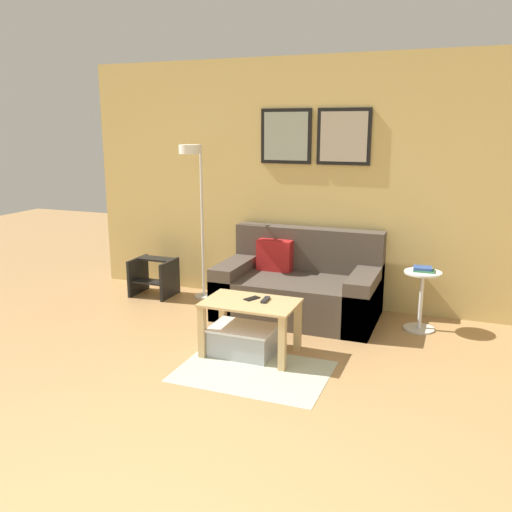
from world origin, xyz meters
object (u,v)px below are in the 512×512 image
(floor_lamp, at_px, (194,186))
(storage_bin, at_px, (243,340))
(remote_control, at_px, (265,300))
(couch, at_px, (299,288))
(step_stool, at_px, (154,276))
(cell_phone, at_px, (252,298))
(side_table, at_px, (421,295))
(book_stack, at_px, (423,269))
(coffee_table, at_px, (251,314))

(floor_lamp, bearing_deg, storage_bin, -48.22)
(floor_lamp, height_order, remote_control, floor_lamp)
(couch, xyz_separation_m, storage_bin, (-0.15, -1.10, -0.16))
(step_stool, bearing_deg, cell_phone, -33.33)
(side_table, distance_m, book_stack, 0.25)
(floor_lamp, height_order, cell_phone, floor_lamp)
(storage_bin, height_order, side_table, side_table)
(side_table, bearing_deg, step_stool, 179.49)
(storage_bin, bearing_deg, remote_control, 26.63)
(storage_bin, relative_size, side_table, 0.94)
(step_stool, bearing_deg, floor_lamp, -2.28)
(cell_phone, bearing_deg, side_table, 64.30)
(remote_control, distance_m, cell_phone, 0.12)
(couch, xyz_separation_m, remote_control, (0.01, -1.02, 0.19))
(coffee_table, distance_m, remote_control, 0.17)
(floor_lamp, relative_size, remote_control, 11.20)
(couch, xyz_separation_m, coffee_table, (-0.09, -1.08, 0.07))
(remote_control, bearing_deg, coffee_table, -154.82)
(couch, distance_m, step_stool, 1.72)
(storage_bin, bearing_deg, coffee_table, 23.75)
(storage_bin, xyz_separation_m, cell_phone, (0.04, 0.09, 0.34))
(couch, relative_size, book_stack, 7.82)
(couch, relative_size, remote_control, 10.36)
(side_table, xyz_separation_m, book_stack, (-0.00, 0.02, 0.24))
(couch, distance_m, coffee_table, 1.08)
(couch, height_order, book_stack, couch)
(couch, bearing_deg, remote_control, -89.17)
(floor_lamp, xyz_separation_m, step_stool, (-0.56, 0.02, -1.03))
(floor_lamp, bearing_deg, remote_control, -41.62)
(storage_bin, height_order, book_stack, book_stack)
(cell_phone, height_order, step_stool, cell_phone)
(couch, distance_m, book_stack, 1.21)
(couch, relative_size, side_table, 2.76)
(book_stack, height_order, cell_phone, book_stack)
(coffee_table, bearing_deg, side_table, 40.89)
(cell_phone, bearing_deg, coffee_table, -52.37)
(couch, bearing_deg, step_stool, 178.41)
(coffee_table, xyz_separation_m, side_table, (1.27, 1.10, -0.02))
(cell_phone, bearing_deg, storage_bin, -89.87)
(side_table, distance_m, cell_phone, 1.65)
(side_table, height_order, cell_phone, side_table)
(side_table, bearing_deg, remote_control, -138.11)
(storage_bin, distance_m, side_table, 1.75)
(couch, relative_size, storage_bin, 2.92)
(step_stool, bearing_deg, side_table, -0.51)
(cell_phone, distance_m, step_stool, 1.94)
(side_table, xyz_separation_m, remote_control, (-1.16, -1.04, 0.13))
(remote_control, bearing_deg, book_stack, 39.54)
(cell_phone, relative_size, step_stool, 0.32)
(couch, distance_m, floor_lamp, 1.51)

